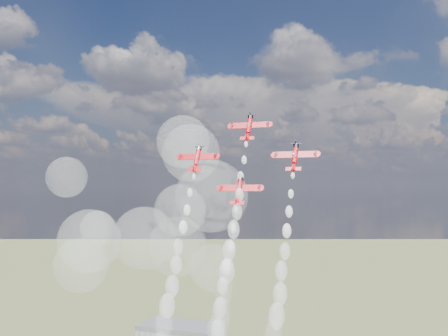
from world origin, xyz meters
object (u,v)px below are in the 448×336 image
object	(u,v)px
plane_left	(197,159)
plane_right	(295,157)
plane_lead	(249,127)
plane_slot	(239,190)
hangar	(180,334)

from	to	relation	value
plane_left	plane_right	bearing A→B (deg)	0.00
plane_lead	plane_right	size ratio (longest dim) A/B	1.00
plane_slot	plane_lead	bearing A→B (deg)	90.00
hangar	plane_slot	xyz separation A→B (m)	(100.11, -173.54, 93.65)
plane_lead	plane_left	bearing A→B (deg)	-163.01
hangar	plane_lead	distance (m)	222.80
hangar	plane_slot	size ratio (longest dim) A/B	4.32
plane_lead	plane_slot	distance (m)	19.86
plane_slot	plane_left	bearing A→B (deg)	163.01
plane_lead	plane_slot	bearing A→B (deg)	-90.00
hangar	plane_lead	world-z (taller)	plane_lead
plane_right	hangar	bearing A→B (deg)	124.04
plane_lead	plane_right	distance (m)	17.31
plane_left	plane_right	xyz separation A→B (m)	(28.36, 0.00, 0.00)
plane_left	plane_slot	size ratio (longest dim) A/B	1.00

